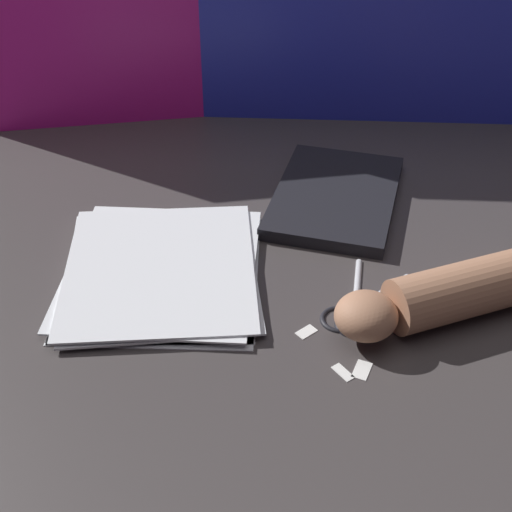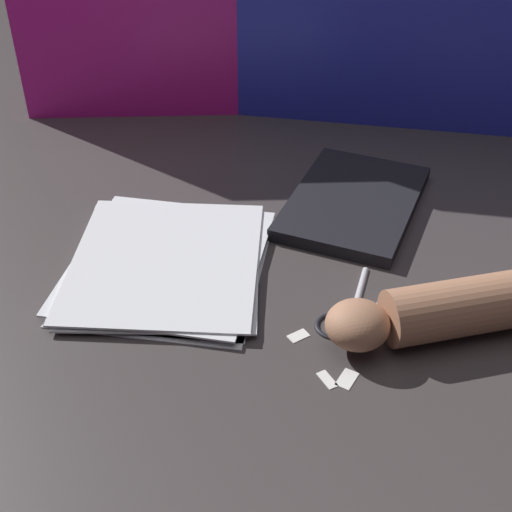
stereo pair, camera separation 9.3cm
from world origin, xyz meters
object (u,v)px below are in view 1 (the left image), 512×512
object	(u,v)px
paper_stack	(162,270)
book_closed	(335,197)
hand_forearm	(458,292)
scissors	(355,309)

from	to	relation	value
paper_stack	book_closed	world-z (taller)	book_closed
paper_stack	hand_forearm	xyz separation A→B (m)	(0.39, -0.09, 0.03)
scissors	hand_forearm	size ratio (longest dim) A/B	0.49
paper_stack	hand_forearm	bearing A→B (deg)	-12.52
book_closed	scissors	xyz separation A→B (m)	(-0.00, -0.27, -0.01)
paper_stack	scissors	xyz separation A→B (m)	(0.26, -0.08, -0.00)
scissors	hand_forearm	distance (m)	0.13
paper_stack	scissors	world-z (taller)	paper_stack
book_closed	paper_stack	bearing A→B (deg)	-144.66
scissors	hand_forearm	world-z (taller)	hand_forearm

